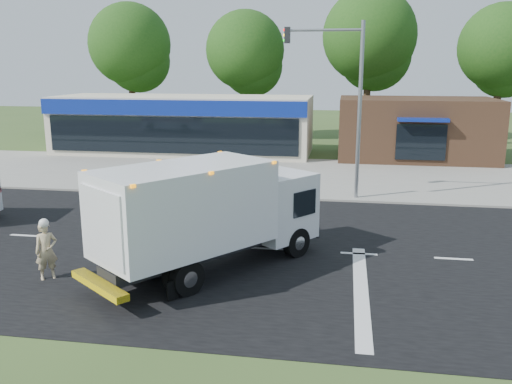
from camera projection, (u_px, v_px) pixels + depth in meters
ground at (269, 249)px, 18.37m from camera, size 120.00×120.00×0.00m
road_asphalt at (269, 249)px, 18.36m from camera, size 60.00×14.00×0.02m
sidewalk at (293, 193)px, 26.23m from camera, size 60.00×2.40×0.12m
parking_apron at (302, 172)px, 31.81m from camera, size 60.00×9.00×0.02m
lane_markings at (306, 265)px, 16.85m from camera, size 55.20×7.00×0.01m
ems_box_truck at (208, 209)px, 16.02m from camera, size 6.45×7.43×3.36m
emergency_worker at (46, 250)px, 15.62m from camera, size 0.74×0.72×1.83m
retail_strip_mall at (183, 124)px, 38.49m from camera, size 18.00×6.20×4.00m
brown_storefront at (415, 129)px, 35.99m from camera, size 10.00×6.70×4.00m
traffic_signal_pole at (346, 92)px, 24.17m from camera, size 3.51×0.25×8.00m
background_trees at (308, 49)px, 43.88m from camera, size 36.77×7.39×12.10m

